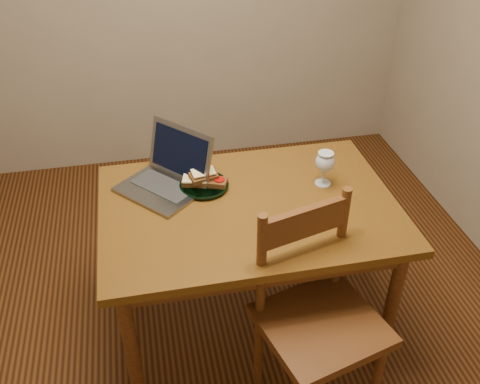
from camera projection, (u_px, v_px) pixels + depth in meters
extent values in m
cube|color=black|center=(222.00, 307.00, 2.86)|extent=(3.20, 3.20, 0.02)
cube|color=#46270B|center=(249.00, 208.00, 2.36)|extent=(1.30, 0.90, 0.04)
cylinder|color=#441E0E|center=(132.00, 350.00, 2.18)|extent=(0.06, 0.06, 0.70)
cylinder|color=#441E0E|center=(391.00, 308.00, 2.37)|extent=(0.06, 0.06, 0.70)
cylinder|color=#441E0E|center=(126.00, 237.00, 2.78)|extent=(0.06, 0.06, 0.70)
cylinder|color=#441E0E|center=(334.00, 210.00, 2.97)|extent=(0.06, 0.06, 0.70)
cube|color=#441E0E|center=(321.00, 325.00, 2.14)|extent=(0.56, 0.54, 0.04)
cube|color=#441E0E|center=(305.00, 222.00, 2.03)|extent=(0.37, 0.13, 0.13)
cylinder|color=black|center=(204.00, 186.00, 2.45)|extent=(0.23, 0.23, 0.02)
cube|color=slate|center=(158.00, 191.00, 2.42)|extent=(0.42, 0.43, 0.02)
cube|color=slate|center=(180.00, 152.00, 2.46)|extent=(0.29, 0.32, 0.24)
cube|color=black|center=(180.00, 152.00, 2.46)|extent=(0.25, 0.27, 0.20)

